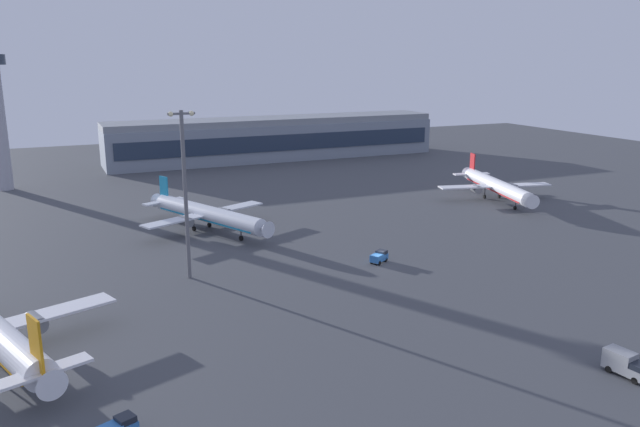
# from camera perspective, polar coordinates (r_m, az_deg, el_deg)

# --- Properties ---
(ground_plane) EXTENTS (416.00, 416.00, 0.00)m
(ground_plane) POSITION_cam_1_polar(r_m,az_deg,el_deg) (123.51, 5.49, -4.60)
(ground_plane) COLOR #424449
(terminal_building) EXTENTS (132.05, 22.40, 16.40)m
(terminal_building) POSITION_cam_1_polar(r_m,az_deg,el_deg) (252.18, -4.11, 6.86)
(terminal_building) COLOR gray
(terminal_building) RESTS_ON ground
(airplane_far_stand) EXTENTS (32.64, 41.61, 10.82)m
(airplane_far_stand) POSITION_cam_1_polar(r_m,az_deg,el_deg) (184.04, 15.75, 2.45)
(airplane_far_stand) COLOR white
(airplane_far_stand) RESTS_ON ground
(airplane_near_gate) EXTENTS (31.45, 39.84, 10.76)m
(airplane_near_gate) POSITION_cam_1_polar(r_m,az_deg,el_deg) (147.61, -10.33, -0.03)
(airplane_near_gate) COLOR silver
(airplane_near_gate) RESTS_ON ground
(catering_truck) EXTENTS (3.20, 5.95, 3.05)m
(catering_truck) POSITION_cam_1_polar(r_m,az_deg,el_deg) (90.22, 26.13, -12.22)
(catering_truck) COLOR gray
(catering_truck) RESTS_ON ground
(cargo_loader) EXTENTS (4.56, 3.83, 2.25)m
(cargo_loader) POSITION_cam_1_polar(r_m,az_deg,el_deg) (124.01, 5.43, -3.95)
(cargo_loader) COLOR #3372BF
(cargo_loader) RESTS_ON ground
(apron_light_central) EXTENTS (4.80, 0.90, 30.56)m
(apron_light_central) POSITION_cam_1_polar(r_m,az_deg,el_deg) (113.40, -12.22, 2.45)
(apron_light_central) COLOR slate
(apron_light_central) RESTS_ON ground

